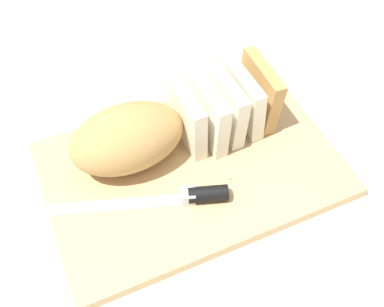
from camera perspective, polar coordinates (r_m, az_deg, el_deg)
The scene contains 8 objects.
ground_plane at distance 0.71m, azimuth 0.00°, elevation -2.47°, with size 3.00×3.00×0.00m, color silver.
cutting_board at distance 0.70m, azimuth 0.00°, elevation -2.00°, with size 0.44×0.29×0.02m, color tan.
bread_loaf at distance 0.68m, azimuth -3.39°, elevation 3.57°, with size 0.33×0.12×0.10m.
bread_knife at distance 0.65m, azimuth -0.78°, elevation -5.45°, with size 0.25×0.11×0.02m.
crumb_near_knife at distance 0.71m, azimuth -4.02°, elevation 0.39°, with size 0.01×0.01×0.01m, color tan.
crumb_near_loaf at distance 0.66m, azimuth -0.60°, elevation -5.06°, with size 0.01×0.01×0.01m, color tan.
crumb_stray_left at distance 0.68m, azimuth 4.81°, elevation -3.18°, with size 0.00×0.00×0.00m, color tan.
crumb_stray_right at distance 0.70m, azimuth -5.25°, elevation -0.51°, with size 0.01×0.01×0.01m, color tan.
Camera 1 is at (-0.18, -0.37, 0.58)m, focal length 42.37 mm.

